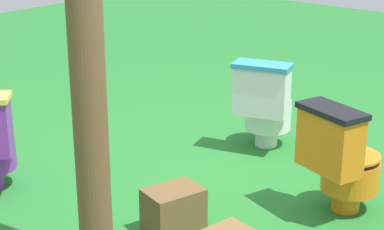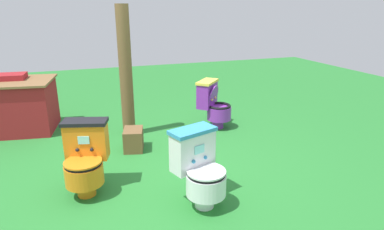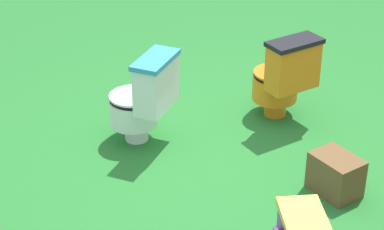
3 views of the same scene
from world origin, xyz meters
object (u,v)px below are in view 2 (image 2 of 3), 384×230
(toilet_white, at_px, (200,168))
(toilet_purple, at_px, (214,104))
(vendor_table, at_px, (3,106))
(toilet_orange, at_px, (85,158))
(wooden_post, at_px, (126,73))
(lemon_bucket, at_px, (94,130))
(small_crate, at_px, (134,139))

(toilet_white, xyz_separation_m, toilet_purple, (0.95, 1.90, 0.00))
(vendor_table, bearing_deg, toilet_orange, -64.10)
(wooden_post, bearing_deg, lemon_bucket, 175.53)
(toilet_white, distance_m, wooden_post, 2.13)
(lemon_bucket, bearing_deg, vendor_table, 150.18)
(wooden_post, xyz_separation_m, small_crate, (-0.04, -0.57, -0.77))
(toilet_orange, distance_m, vendor_table, 2.43)
(vendor_table, distance_m, wooden_post, 1.94)
(small_crate, height_order, lemon_bucket, small_crate)
(vendor_table, relative_size, small_crate, 4.70)
(toilet_white, relative_size, toilet_purple, 1.00)
(toilet_purple, distance_m, vendor_table, 3.12)
(toilet_orange, bearing_deg, toilet_white, 166.12)
(toilet_orange, bearing_deg, vendor_table, -47.56)
(toilet_purple, height_order, toilet_orange, same)
(lemon_bucket, bearing_deg, toilet_orange, -96.00)
(toilet_orange, xyz_separation_m, small_crate, (0.62, 0.88, -0.23))
(small_crate, bearing_deg, toilet_white, -75.80)
(wooden_post, xyz_separation_m, lemon_bucket, (-0.50, 0.04, -0.80))
(toilet_purple, xyz_separation_m, small_crate, (-1.32, -0.44, -0.23))
(toilet_orange, bearing_deg, toilet_purple, -129.34)
(wooden_post, bearing_deg, small_crate, -93.59)
(toilet_white, distance_m, toilet_orange, 1.15)
(toilet_white, distance_m, lemon_bucket, 2.25)
(wooden_post, relative_size, small_crate, 5.46)
(toilet_orange, distance_m, small_crate, 1.10)
(toilet_purple, height_order, wooden_post, wooden_post)
(toilet_white, xyz_separation_m, wooden_post, (-0.33, 2.03, 0.54))
(vendor_table, relative_size, lemon_bucket, 5.70)
(toilet_purple, relative_size, toilet_orange, 1.00)
(wooden_post, bearing_deg, toilet_orange, -114.43)
(toilet_orange, bearing_deg, small_crate, -108.82)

